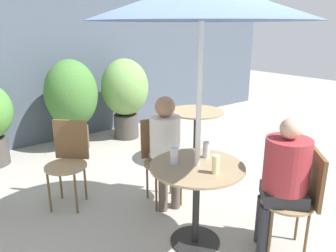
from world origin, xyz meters
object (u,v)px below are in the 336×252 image
(bistro_chair_1, at_px, (160,152))
(beer_glass_0, at_px, (206,150))
(cafe_table_far, at_px, (196,124))
(umbrella, at_px, (202,1))
(cafe_table_near, at_px, (197,185))
(potted_plant_1, at_px, (72,98))
(seated_person_1, at_px, (166,142))
(bistro_chair_2, at_px, (69,155))
(potted_plant_2, at_px, (125,92))
(beer_glass_2, at_px, (216,164))
(beer_glass_1, at_px, (174,156))
(seated_person_0, at_px, (283,175))
(bistro_chair_0, at_px, (301,193))

(bistro_chair_1, height_order, beer_glass_0, bistro_chair_1)
(cafe_table_far, height_order, umbrella, umbrella)
(cafe_table_near, bearing_deg, potted_plant_1, 87.95)
(potted_plant_1, bearing_deg, bistro_chair_1, -86.70)
(seated_person_1, xyz_separation_m, umbrella, (-0.19, -0.68, 1.32))
(potted_plant_1, bearing_deg, bistro_chair_2, -113.88)
(potted_plant_2, bearing_deg, bistro_chair_2, -136.67)
(beer_glass_2, bearing_deg, potted_plant_1, 88.30)
(seated_person_1, bearing_deg, umbrella, -90.00)
(bistro_chair_2, xyz_separation_m, beer_glass_2, (0.60, -1.57, 0.27))
(beer_glass_1, relative_size, potted_plant_2, 0.10)
(cafe_table_near, bearing_deg, cafe_table_far, 47.67)
(bistro_chair_2, height_order, seated_person_0, seated_person_0)
(beer_glass_0, xyz_separation_m, beer_glass_2, (-0.17, -0.28, 0.00))
(seated_person_0, bearing_deg, cafe_table_far, -156.51)
(seated_person_1, bearing_deg, potted_plant_1, 107.38)
(bistro_chair_0, distance_m, seated_person_1, 1.37)
(cafe_table_near, relative_size, beer_glass_1, 5.70)
(beer_glass_1, xyz_separation_m, potted_plant_2, (1.15, 2.74, -0.01))
(seated_person_0, height_order, seated_person_1, seated_person_1)
(cafe_table_near, height_order, beer_glass_1, beer_glass_1)
(bistro_chair_0, xyz_separation_m, beer_glass_2, (-0.59, 0.41, 0.27))
(beer_glass_0, xyz_separation_m, potted_plant_1, (-0.08, 2.86, -0.01))
(bistro_chair_2, height_order, potted_plant_2, potted_plant_2)
(cafe_table_far, xyz_separation_m, seated_person_0, (-0.75, -1.86, 0.15))
(seated_person_1, xyz_separation_m, beer_glass_1, (-0.32, -0.53, 0.09))
(beer_glass_0, distance_m, potted_plant_2, 2.93)
(cafe_table_near, xyz_separation_m, potted_plant_2, (1.02, 2.89, 0.24))
(bistro_chair_0, relative_size, potted_plant_1, 0.65)
(beer_glass_2, bearing_deg, bistro_chair_0, -34.86)
(potted_plant_1, xyz_separation_m, potted_plant_2, (0.92, -0.05, -0.00))
(bistro_chair_0, bearing_deg, bistro_chair_1, -120.00)
(bistro_chair_2, relative_size, beer_glass_0, 6.23)
(cafe_table_near, relative_size, beer_glass_2, 5.32)
(beer_glass_1, distance_m, potted_plant_2, 2.97)
(bistro_chair_1, bearing_deg, beer_glass_0, -78.16)
(beer_glass_0, bearing_deg, seated_person_0, -61.69)
(bistro_chair_0, xyz_separation_m, bistro_chair_1, (-0.38, 1.44, 0.00))
(bistro_chair_1, distance_m, bistro_chair_2, 0.98)
(potted_plant_2, bearing_deg, cafe_table_near, -109.45)
(bistro_chair_2, relative_size, seated_person_1, 0.76)
(bistro_chair_0, bearing_deg, potted_plant_2, -141.48)
(bistro_chair_0, xyz_separation_m, umbrella, (-0.60, 0.61, 1.49))
(cafe_table_near, xyz_separation_m, seated_person_1, (0.19, 0.68, 0.15))
(seated_person_0, relative_size, potted_plant_1, 0.85)
(beer_glass_1, relative_size, beer_glass_2, 0.93)
(cafe_table_far, distance_m, potted_plant_1, 1.96)
(cafe_table_far, xyz_separation_m, umbrella, (-1.24, -1.36, 1.48))
(bistro_chair_0, distance_m, bistro_chair_1, 1.49)
(beer_glass_2, xyz_separation_m, umbrella, (-0.01, 0.20, 1.22))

